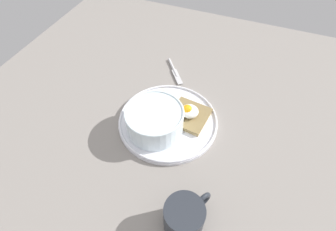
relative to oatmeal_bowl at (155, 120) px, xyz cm
name	(u,v)px	position (x,y,z in cm)	size (l,w,h in cm)	color
ground_plane	(168,125)	(-2.20, -3.66, -5.42)	(120.00, 120.00, 2.00)	gray
plate	(168,121)	(-2.20, -3.66, -3.62)	(26.63, 26.63, 1.60)	white
oatmeal_bowl	(155,120)	(0.00, 0.00, 0.00)	(14.89, 14.89, 6.66)	white
toast_slice	(189,116)	(-7.08, -6.74, -2.71)	(10.89, 10.89, 1.26)	olive
poached_egg	(189,111)	(-6.95, -6.69, -0.75)	(4.86, 4.59, 3.34)	white
banana_slice_front	(171,101)	(-0.58, -10.08, -2.77)	(4.99, 4.99, 1.55)	beige
banana_slice_left	(158,99)	(3.05, -9.50, -2.86)	(3.63, 3.66, 1.18)	beige
banana_slice_back	(164,93)	(2.60, -12.28, -2.74)	(3.94, 4.05, 1.66)	#FAE7BF
coffee_mug	(185,217)	(-15.01, 19.79, -0.54)	(8.04, 10.55, 7.53)	#262A32
knife	(174,71)	(3.62, -23.84, -4.02)	(8.76, 10.79, 0.80)	silver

